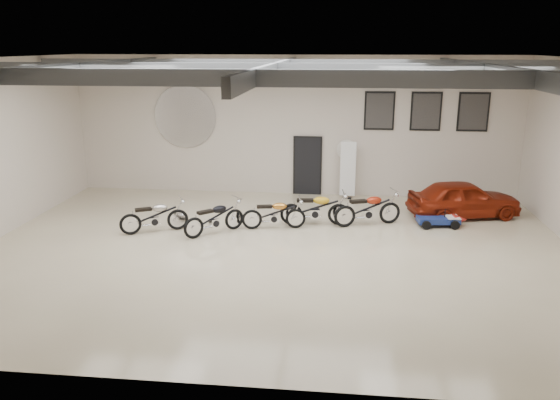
# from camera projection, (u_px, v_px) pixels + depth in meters

# --- Properties ---
(floor) EXTENTS (16.00, 12.00, 0.01)m
(floor) POSITION_uv_depth(u_px,v_px,m) (275.00, 252.00, 14.59)
(floor) COLOR beige
(floor) RESTS_ON ground
(ceiling) EXTENTS (16.00, 12.00, 0.01)m
(ceiling) POSITION_uv_depth(u_px,v_px,m) (275.00, 59.00, 13.21)
(ceiling) COLOR slate
(ceiling) RESTS_ON back_wall
(back_wall) EXTENTS (16.00, 0.02, 5.00)m
(back_wall) POSITION_uv_depth(u_px,v_px,m) (294.00, 126.00, 19.64)
(back_wall) COLOR beige
(back_wall) RESTS_ON floor
(ceiling_beams) EXTENTS (15.80, 11.80, 0.32)m
(ceiling_beams) POSITION_uv_depth(u_px,v_px,m) (275.00, 70.00, 13.28)
(ceiling_beams) COLOR #595D61
(ceiling_beams) RESTS_ON ceiling
(door) EXTENTS (0.92, 0.08, 2.10)m
(door) POSITION_uv_depth(u_px,v_px,m) (307.00, 166.00, 19.94)
(door) COLOR black
(door) RESTS_ON back_wall
(logo_plaque) EXTENTS (2.30, 0.06, 1.16)m
(logo_plaque) POSITION_uv_depth(u_px,v_px,m) (185.00, 117.00, 19.92)
(logo_plaque) COLOR silver
(logo_plaque) RESTS_ON back_wall
(poster_left) EXTENTS (1.05, 0.08, 1.35)m
(poster_left) POSITION_uv_depth(u_px,v_px,m) (379.00, 111.00, 19.13)
(poster_left) COLOR black
(poster_left) RESTS_ON back_wall
(poster_mid) EXTENTS (1.05, 0.08, 1.35)m
(poster_mid) POSITION_uv_depth(u_px,v_px,m) (426.00, 111.00, 18.96)
(poster_mid) COLOR black
(poster_mid) RESTS_ON back_wall
(poster_right) EXTENTS (1.05, 0.08, 1.35)m
(poster_right) POSITION_uv_depth(u_px,v_px,m) (473.00, 112.00, 18.80)
(poster_right) COLOR black
(poster_right) RESTS_ON back_wall
(oil_sign) EXTENTS (0.72, 0.10, 0.72)m
(oil_sign) POSITION_uv_depth(u_px,v_px,m) (347.00, 150.00, 19.61)
(oil_sign) COLOR white
(oil_sign) RESTS_ON back_wall
(banner_stand) EXTENTS (0.56, 0.27, 2.00)m
(banner_stand) POSITION_uv_depth(u_px,v_px,m) (348.00, 171.00, 19.37)
(banner_stand) COLOR white
(banner_stand) RESTS_ON floor
(motorcycle_silver) EXTENTS (2.02, 1.38, 1.02)m
(motorcycle_silver) POSITION_uv_depth(u_px,v_px,m) (154.00, 216.00, 15.98)
(motorcycle_silver) COLOR silver
(motorcycle_silver) RESTS_ON floor
(motorcycle_black) EXTENTS (1.83, 1.75, 1.01)m
(motorcycle_black) POSITION_uv_depth(u_px,v_px,m) (214.00, 217.00, 15.84)
(motorcycle_black) COLOR silver
(motorcycle_black) RESTS_ON floor
(motorcycle_gold) EXTENTS (1.95, 0.91, 0.97)m
(motorcycle_gold) POSITION_uv_depth(u_px,v_px,m) (274.00, 213.00, 16.29)
(motorcycle_gold) COLOR silver
(motorcycle_gold) RESTS_ON floor
(motorcycle_yellow) EXTENTS (2.13, 0.83, 1.08)m
(motorcycle_yellow) POSITION_uv_depth(u_px,v_px,m) (315.00, 208.00, 16.63)
(motorcycle_yellow) COLOR silver
(motorcycle_yellow) RESTS_ON floor
(motorcycle_red) EXTENTS (2.19, 1.32, 1.09)m
(motorcycle_red) POSITION_uv_depth(u_px,v_px,m) (368.00, 208.00, 16.58)
(motorcycle_red) COLOR silver
(motorcycle_red) RESTS_ON floor
(go_kart) EXTENTS (1.60, 0.86, 0.55)m
(go_kart) POSITION_uv_depth(u_px,v_px,m) (443.00, 218.00, 16.55)
(go_kart) COLOR navy
(go_kart) RESTS_ON floor
(vintage_car) EXTENTS (2.24, 3.76, 1.20)m
(vintage_car) POSITION_uv_depth(u_px,v_px,m) (464.00, 199.00, 17.40)
(vintage_car) COLOR maroon
(vintage_car) RESTS_ON floor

